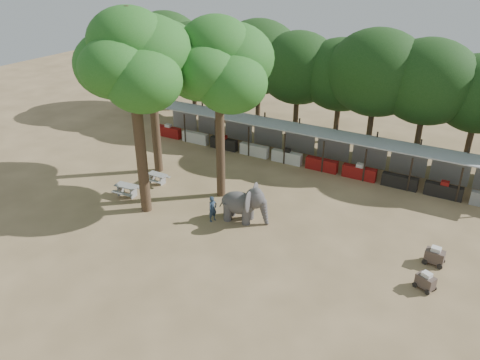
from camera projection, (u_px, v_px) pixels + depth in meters
The scene contains 12 objects.
ground at pixel (210, 253), 24.98m from camera, with size 100.00×100.00×0.00m, color brown.
vendor_stalls at pixel (309, 148), 35.25m from camera, with size 28.00×2.99×2.80m.
yard_tree_left at pixel (150, 57), 31.01m from camera, with size 7.10×6.90×11.02m.
yard_tree_center at pixel (132, 60), 25.34m from camera, with size 7.10×6.90×12.04m.
yard_tree_back at pixel (218, 64), 27.42m from camera, with size 7.10×6.90×11.36m.
backdrop_trees at pixel (337, 76), 37.36m from camera, with size 46.46×5.95×8.33m.
elephant at pixel (244, 203), 27.56m from camera, with size 3.07×2.31×2.30m.
handler at pixel (213, 209), 27.67m from camera, with size 0.58×0.39×1.61m, color #26384C.
picnic_table_near at pixel (127, 189), 30.65m from camera, with size 1.65×1.50×0.77m.
picnic_table_far at pixel (157, 177), 32.35m from camera, with size 1.37×1.23×0.68m.
cart_front at pixel (426, 281), 22.19m from camera, with size 1.12×0.96×0.93m.
cart_back at pixel (435, 256), 23.95m from camera, with size 1.07×0.74×1.01m.
Camera 1 is at (11.61, -17.18, 14.56)m, focal length 35.00 mm.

